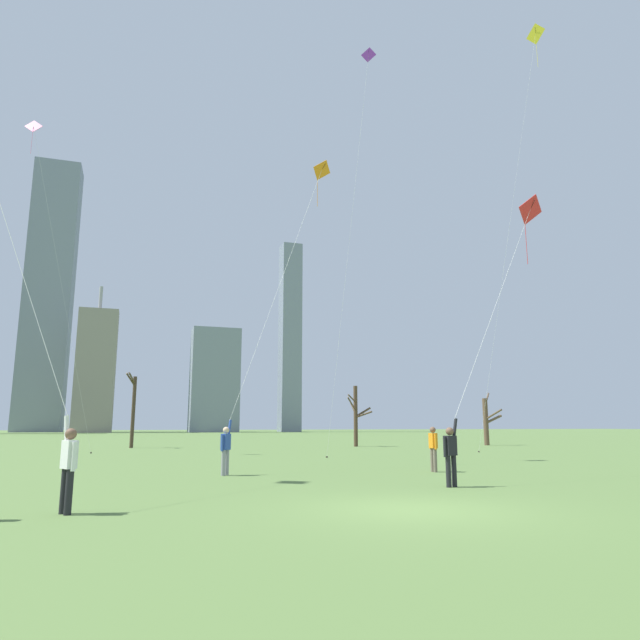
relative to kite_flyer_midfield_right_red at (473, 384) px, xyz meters
name	(u,v)px	position (x,y,z in m)	size (l,w,h in m)	color
ground_plane	(413,510)	(-4.41, -4.36, -2.91)	(400.00, 400.00, 0.00)	#5B7A3D
kite_flyer_midfield_right_red	(473,384)	(0.00, 0.00, 0.00)	(7.84, 4.80, 11.21)	black
kite_flyer_foreground_right_white	(24,312)	(-12.30, -1.45, 1.22)	(7.70, 8.96, 19.86)	black
kite_flyer_midfield_center_orange	(247,385)	(-5.91, 5.71, 0.23)	(6.27, 6.67, 15.21)	gray
bystander_far_off_by_trees	(433,447)	(0.67, 3.79, -2.01)	(0.22, 0.51, 1.62)	#726656
distant_kite_drifting_right_purple	(364,97)	(2.28, 13.48, 18.13)	(3.19, 0.41, 24.37)	purple
distant_kite_drifting_left_pink	(38,151)	(-16.45, 21.87, 15.74)	(5.33, 0.91, 20.77)	pink
distant_kite_low_near_trees_yellow	(532,61)	(14.64, 13.35, 23.16)	(4.32, 3.95, 28.64)	yellow
bare_tree_far_right_edge	(356,414)	(7.27, 27.86, -0.39)	(2.34, 2.33, 4.81)	#4C3828
bare_tree_leftmost	(487,420)	(18.97, 27.12, -0.82)	(1.67, 2.62, 4.47)	brown
bare_tree_center	(133,408)	(-9.81, 30.44, 0.06)	(0.85, 2.57, 5.55)	#423326
skyline_mid_tower_left	(95,370)	(-18.20, 123.42, 11.08)	(8.55, 5.74, 33.54)	gray
skyline_squat_block	(215,380)	(8.91, 124.11, 9.58)	(11.52, 6.60, 24.99)	gray
skyline_tall_tower	(290,336)	(28.45, 126.77, 21.72)	(5.14, 5.20, 49.27)	gray
skyline_mid_tower_right	(49,294)	(-31.50, 139.99, 31.63)	(11.00, 9.07, 69.09)	gray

